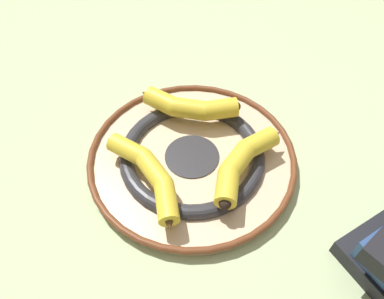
{
  "coord_description": "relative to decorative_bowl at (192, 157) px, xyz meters",
  "views": [
    {
      "loc": [
        0.39,
        0.14,
        0.54
      ],
      "look_at": [
        0.02,
        -0.03,
        0.04
      ],
      "focal_mm": 35.0,
      "sensor_mm": 36.0,
      "label": 1
    }
  ],
  "objects": [
    {
      "name": "ground_plane",
      "position": [
        -0.02,
        0.03,
        -0.02
      ],
      "size": [
        2.8,
        2.8,
        0.0
      ],
      "primitive_type": "plane",
      "color": "#B2C693"
    },
    {
      "name": "decorative_bowl",
      "position": [
        0.0,
        0.0,
        0.0
      ],
      "size": [
        0.37,
        0.37,
        0.03
      ],
      "color": "beige",
      "rests_on": "ground_plane"
    },
    {
      "name": "banana_a",
      "position": [
        0.09,
        -0.03,
        0.03
      ],
      "size": [
        0.13,
        0.19,
        0.03
      ],
      "rotation": [
        0.0,
        0.0,
        4.18
      ],
      "color": "yellow",
      "rests_on": "decorative_bowl"
    },
    {
      "name": "banana_b",
      "position": [
        -0.08,
        -0.05,
        0.04
      ],
      "size": [
        0.08,
        0.19,
        0.04
      ],
      "rotation": [
        0.0,
        0.0,
        1.83
      ],
      "color": "yellow",
      "rests_on": "decorative_bowl"
    },
    {
      "name": "banana_c",
      "position": [
        -0.0,
        0.09,
        0.04
      ],
      "size": [
        0.19,
        0.08,
        0.04
      ],
      "rotation": [
        0.0,
        0.0,
        -0.14
      ],
      "color": "yellow",
      "rests_on": "decorative_bowl"
    }
  ]
}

